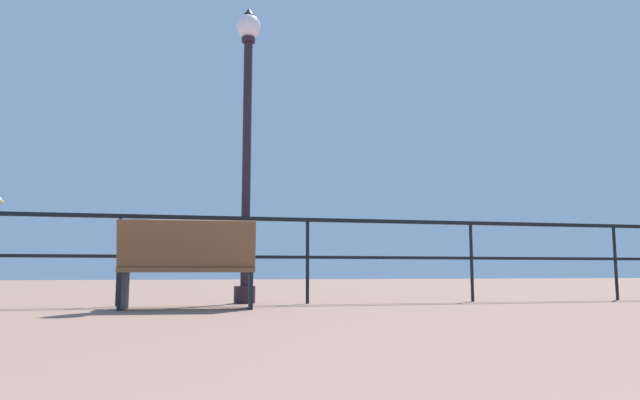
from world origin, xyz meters
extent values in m
cube|color=black|center=(0.00, 8.66, 1.07)|extent=(25.41, 0.05, 0.05)
cube|color=black|center=(0.00, 8.66, 0.59)|extent=(25.41, 0.04, 0.04)
cylinder|color=black|center=(-1.16, 8.66, 0.54)|extent=(0.04, 0.04, 1.07)
cylinder|color=black|center=(1.16, 8.66, 0.54)|extent=(0.04, 0.04, 1.07)
cylinder|color=black|center=(3.47, 8.66, 0.54)|extent=(0.04, 0.04, 1.07)
cylinder|color=black|center=(5.78, 8.66, 0.54)|extent=(0.04, 0.04, 1.07)
cube|color=brown|center=(-0.35, 7.94, 0.43)|extent=(1.50, 0.65, 0.05)
cube|color=brown|center=(-0.37, 7.70, 0.69)|extent=(1.46, 0.28, 0.53)
cube|color=black|center=(0.34, 7.87, 0.21)|extent=(0.08, 0.46, 0.43)
cube|color=black|center=(0.36, 8.08, 0.57)|extent=(0.07, 0.36, 0.04)
cube|color=black|center=(-1.03, 8.00, 0.21)|extent=(0.08, 0.46, 0.43)
cube|color=black|center=(-1.01, 8.21, 0.57)|extent=(0.07, 0.36, 0.04)
cylinder|color=#291B26|center=(0.38, 8.93, 0.11)|extent=(0.28, 0.28, 0.22)
cylinder|color=#291B26|center=(0.38, 8.93, 1.86)|extent=(0.12, 0.12, 3.29)
cylinder|color=#291B26|center=(0.38, 8.93, 3.54)|extent=(0.18, 0.18, 0.06)
sphere|color=white|center=(0.38, 8.93, 3.73)|extent=(0.33, 0.33, 0.33)
cone|color=#291B26|center=(0.38, 8.93, 3.95)|extent=(0.14, 0.14, 0.10)
cone|color=yellow|center=(-2.49, 8.80, 1.23)|extent=(0.07, 0.07, 0.04)
camera|label=1|loc=(-0.43, 1.27, 0.42)|focal=32.87mm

